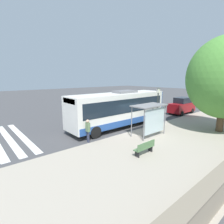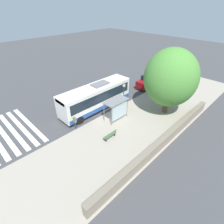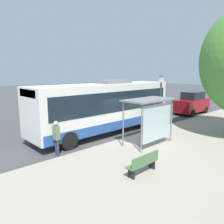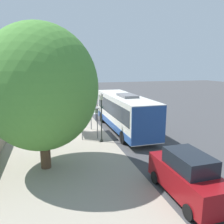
% 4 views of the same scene
% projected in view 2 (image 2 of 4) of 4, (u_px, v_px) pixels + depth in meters
% --- Properties ---
extents(ground_plane, '(120.00, 120.00, 0.00)m').
position_uv_depth(ground_plane, '(106.00, 114.00, 23.08)').
color(ground_plane, '#424244').
rests_on(ground_plane, ground).
extents(sidewalk_plaza, '(9.00, 44.00, 0.02)m').
position_uv_depth(sidewalk_plaza, '(132.00, 128.00, 20.40)').
color(sidewalk_plaza, '#9E9384').
rests_on(sidewalk_plaza, ground).
extents(crosswalk_stripes, '(9.00, 5.25, 0.01)m').
position_uv_depth(crosswalk_stripes, '(8.00, 132.00, 19.81)').
color(crosswalk_stripes, silver).
rests_on(crosswalk_stripes, ground).
extents(stone_wall, '(0.60, 20.00, 1.21)m').
position_uv_depth(stone_wall, '(163.00, 141.00, 17.67)').
color(stone_wall, gray).
rests_on(stone_wall, ground).
extents(bus, '(2.73, 10.53, 3.55)m').
position_uv_depth(bus, '(96.00, 97.00, 23.18)').
color(bus, silver).
rests_on(bus, ground).
extents(bus_shelter, '(1.58, 3.07, 2.61)m').
position_uv_depth(bus_shelter, '(117.00, 104.00, 20.89)').
color(bus_shelter, slate).
rests_on(bus_shelter, ground).
extents(pedestrian, '(0.34, 0.24, 1.78)m').
position_uv_depth(pedestrian, '(75.00, 121.00, 19.87)').
color(pedestrian, '#2D3347').
rests_on(pedestrian, ground).
extents(bench, '(0.40, 1.63, 0.88)m').
position_uv_depth(bench, '(110.00, 135.00, 18.67)').
color(bench, '#4C7247').
rests_on(bench, ground).
extents(street_lamp_near, '(0.28, 0.28, 3.92)m').
position_uv_depth(street_lamp_near, '(124.00, 94.00, 22.69)').
color(street_lamp_near, '#2D332D').
rests_on(street_lamp_near, ground).
extents(shade_tree, '(6.41, 6.41, 8.33)m').
position_uv_depth(shade_tree, '(171.00, 78.00, 20.92)').
color(shade_tree, brown).
rests_on(shade_tree, ground).
extents(parked_car_behind_bus, '(1.83, 4.39, 2.18)m').
position_uv_depth(parked_car_behind_bus, '(148.00, 81.00, 29.60)').
color(parked_car_behind_bus, maroon).
rests_on(parked_car_behind_bus, ground).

